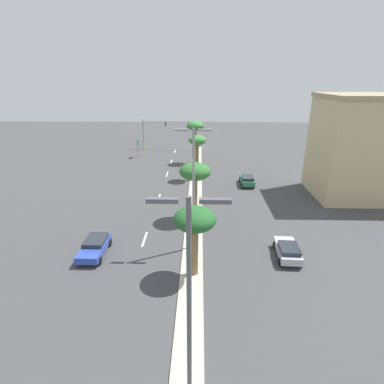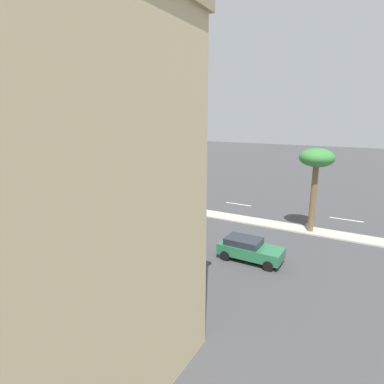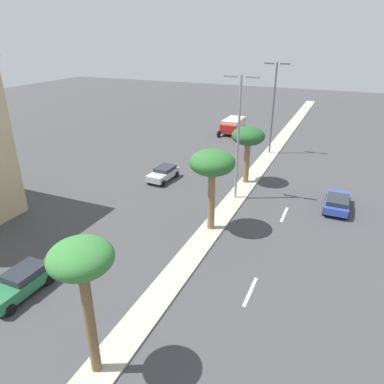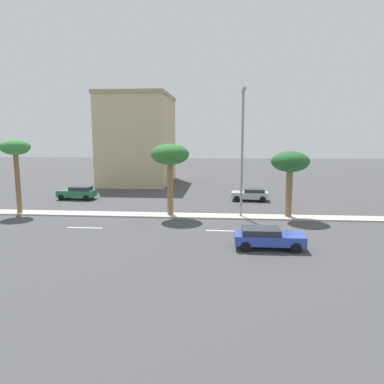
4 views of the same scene
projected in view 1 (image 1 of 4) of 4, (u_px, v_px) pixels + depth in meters
ground_plane at (194, 225)px, 32.20m from camera, size 160.00×160.00×0.00m
median_curb at (191, 293)px, 21.93m from camera, size 1.80×98.57×0.12m
lane_stripe_right at (175, 151)px, 64.44m from camera, size 0.20×2.80×0.01m
lane_stripe_inboard at (171, 162)px, 56.39m from camera, size 0.20×2.80×0.01m
lane_stripe_near at (167, 174)px, 49.12m from camera, size 0.20×2.80×0.01m
lane_stripe_leading at (159, 198)px, 39.44m from camera, size 0.20×2.80×0.01m
lane_stripe_center at (145, 239)px, 29.39m from camera, size 0.20×2.80×0.01m
traffic_signal_gantry at (160, 130)px, 65.38m from camera, size 14.95×0.53×6.34m
directional_road_sign at (138, 145)px, 58.83m from camera, size 0.10×1.57×3.39m
commercial_building at (370, 147)px, 38.26m from camera, size 13.12×9.54×12.83m
palm_tree_mid at (195, 127)px, 53.70m from camera, size 3.12×3.12×7.41m
palm_tree_trailing at (197, 142)px, 44.83m from camera, size 2.61×2.61×6.61m
palm_tree_front at (195, 173)px, 31.88m from camera, size 3.31×3.31×6.22m
palm_tree_inboard at (195, 221)px, 22.48m from camera, size 3.21×3.21×5.62m
street_lamp_right at (193, 182)px, 25.71m from camera, size 2.90×0.24×10.74m
street_lamp_left at (189, 304)px, 11.87m from camera, size 2.90×0.24×10.73m
sedan_green_left at (247, 180)px, 43.98m from camera, size 1.92×4.07×1.43m
sedan_silver_far at (288, 250)px, 26.16m from camera, size 2.07×3.99×1.31m
sedan_blue_leading at (95, 246)px, 26.74m from camera, size 2.04×4.32×1.29m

